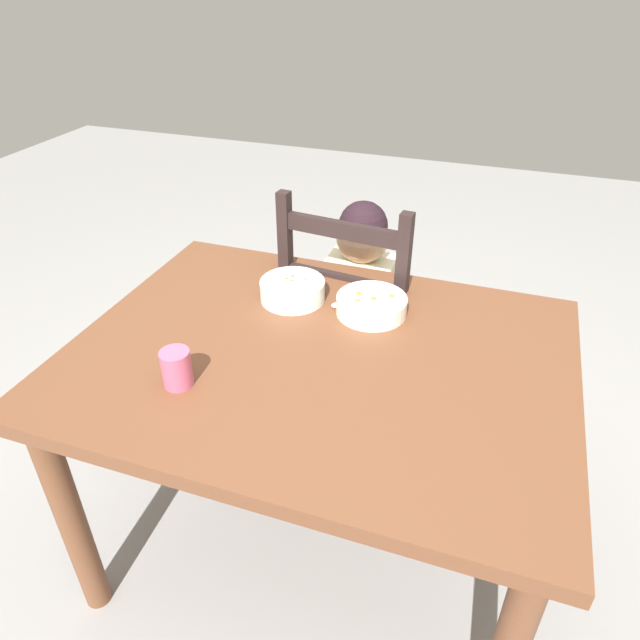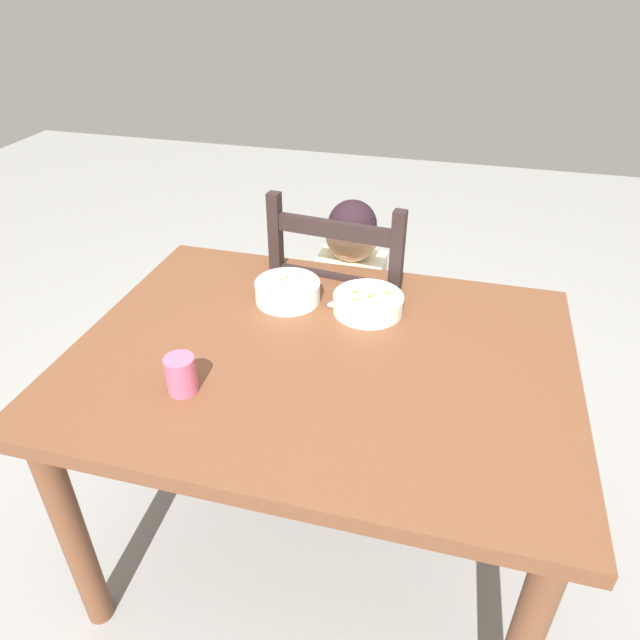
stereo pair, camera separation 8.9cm
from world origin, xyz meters
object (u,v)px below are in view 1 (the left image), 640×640
object	(u,v)px
child_figure	(358,296)
bowl_of_carrots	(371,305)
dining_chair	(355,334)
drinking_cup	(177,368)
spoon	(345,304)
bowl_of_peas	(293,290)
dining_table	(319,385)

from	to	relation	value
child_figure	bowl_of_carrots	bearing A→B (deg)	-68.47
dining_chair	child_figure	distance (m)	0.16
child_figure	drinking_cup	xyz separation A→B (m)	(-0.23, -0.73, 0.18)
child_figure	spoon	distance (m)	0.31
bowl_of_carrots	drinking_cup	size ratio (longest dim) A/B	2.15
dining_chair	bowl_of_peas	bearing A→B (deg)	-110.43
dining_chair	child_figure	xyz separation A→B (m)	(0.01, -0.00, 0.16)
dining_chair	bowl_of_carrots	size ratio (longest dim) A/B	5.13
bowl_of_peas	bowl_of_carrots	size ratio (longest dim) A/B	0.95
bowl_of_peas	bowl_of_carrots	world-z (taller)	bowl_of_peas
dining_table	spoon	distance (m)	0.26
spoon	bowl_of_carrots	bearing A→B (deg)	-11.95
dining_chair	child_figure	world-z (taller)	dining_chair
dining_table	dining_chair	distance (m)	0.55
dining_table	dining_chair	size ratio (longest dim) A/B	1.25
dining_chair	spoon	distance (m)	0.41
dining_table	bowl_of_peas	world-z (taller)	bowl_of_peas
child_figure	bowl_of_peas	bearing A→B (deg)	-111.54
spoon	drinking_cup	distance (m)	0.53
spoon	drinking_cup	size ratio (longest dim) A/B	1.33
dining_table	spoon	xyz separation A→B (m)	(-0.00, 0.23, 0.11)
child_figure	bowl_of_carrots	xyz separation A→B (m)	(0.12, -0.29, 0.16)
bowl_of_peas	spoon	distance (m)	0.16
dining_chair	bowl_of_peas	size ratio (longest dim) A/B	5.38
dining_chair	spoon	bearing A→B (deg)	-81.23
child_figure	bowl_of_peas	xyz separation A→B (m)	(-0.12, -0.29, 0.16)
bowl_of_carrots	dining_chair	bearing A→B (deg)	112.48
child_figure	drinking_cup	bearing A→B (deg)	-107.06
dining_table	child_figure	xyz separation A→B (m)	(-0.04, 0.51, -0.03)
dining_table	drinking_cup	bearing A→B (deg)	-139.80
child_figure	bowl_of_peas	world-z (taller)	child_figure
bowl_of_peas	bowl_of_carrots	xyz separation A→B (m)	(0.23, -0.00, -0.00)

